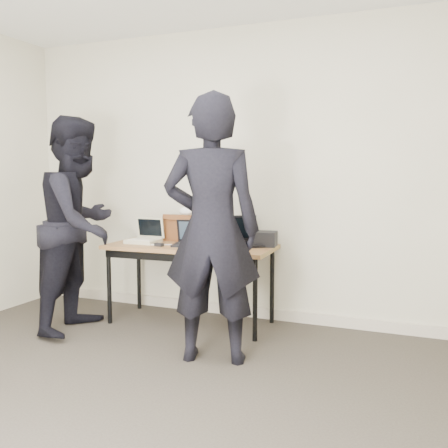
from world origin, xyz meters
The scene contains 13 objects.
room centered at (0.00, 0.00, 1.35)m, with size 4.60×4.60×2.80m.
desk centered at (-0.33, 1.84, 0.66)m, with size 1.52×0.69×0.72m.
laptop_beige centered at (-0.79, 1.83, 0.77)m, with size 0.28×0.28×0.23m.
laptop_center centered at (-0.32, 1.84, 0.77)m, with size 0.34×0.34×0.22m.
laptop_right centered at (0.09, 1.98, 0.78)m, with size 0.49×0.49×0.26m.
leather_satchel centered at (-0.51, 2.07, 0.85)m, with size 0.38×0.22×0.25m.
tissue centered at (-0.48, 2.07, 1.00)m, with size 0.13×0.10×0.08m, color white.
equipment_box centered at (0.30, 2.03, 0.79)m, with size 0.23×0.19×0.13m, color black.
power_brick centered at (-0.55, 1.67, 0.73)m, with size 0.07×0.05×0.03m, color black.
cables centered at (-0.28, 1.84, 0.72)m, with size 1.16×0.42×0.01m.
person_typist centered at (0.21, 1.11, 0.96)m, with size 0.70×0.46×1.92m, color black.
person_observer centered at (-1.15, 1.35, 0.92)m, with size 0.90×0.70×1.84m, color black.
baseboard centered at (0.00, 2.23, 0.05)m, with size 4.50×0.03×0.10m, color #C1B49F.
Camera 1 is at (1.62, -2.15, 1.38)m, focal length 40.00 mm.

